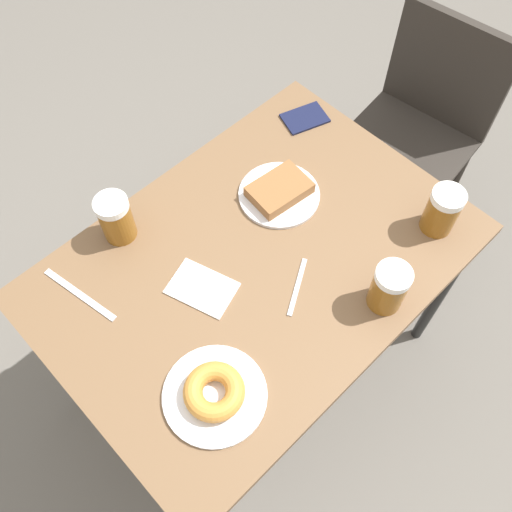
{
  "coord_description": "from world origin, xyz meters",
  "views": [
    {
      "loc": [
        0.52,
        -0.5,
        1.95
      ],
      "look_at": [
        0.0,
        0.0,
        0.73
      ],
      "focal_mm": 40.0,
      "sensor_mm": 36.0,
      "label": 1
    }
  ],
  "objects_px": {
    "beer_mug_left": "(442,211)",
    "napkin_folded": "(202,288)",
    "beer_mug_center": "(116,218)",
    "plate_with_cake": "(279,192)",
    "fork": "(297,287)",
    "plate_with_donut": "(214,393)",
    "beer_mug_right": "(389,288)",
    "passport_near_edge": "(305,118)",
    "chair": "(423,117)",
    "knife": "(80,294)"
  },
  "relations": [
    {
      "from": "beer_mug_left",
      "to": "napkin_folded",
      "type": "height_order",
      "value": "beer_mug_left"
    },
    {
      "from": "beer_mug_center",
      "to": "napkin_folded",
      "type": "height_order",
      "value": "beer_mug_center"
    },
    {
      "from": "plate_with_cake",
      "to": "fork",
      "type": "distance_m",
      "value": 0.28
    },
    {
      "from": "plate_with_cake",
      "to": "napkin_folded",
      "type": "height_order",
      "value": "plate_with_cake"
    },
    {
      "from": "plate_with_donut",
      "to": "beer_mug_right",
      "type": "height_order",
      "value": "beer_mug_right"
    },
    {
      "from": "plate_with_donut",
      "to": "passport_near_edge",
      "type": "xyz_separation_m",
      "value": [
        -0.43,
        0.74,
        -0.02
      ]
    },
    {
      "from": "plate_with_donut",
      "to": "napkin_folded",
      "type": "relative_size",
      "value": 1.26
    },
    {
      "from": "beer_mug_center",
      "to": "fork",
      "type": "bearing_deg",
      "value": 26.58
    },
    {
      "from": "chair",
      "to": "napkin_folded",
      "type": "distance_m",
      "value": 1.05
    },
    {
      "from": "plate_with_cake",
      "to": "beer_mug_left",
      "type": "bearing_deg",
      "value": 32.41
    },
    {
      "from": "fork",
      "to": "passport_near_edge",
      "type": "bearing_deg",
      "value": 131.49
    },
    {
      "from": "plate_with_donut",
      "to": "chair",
      "type": "bearing_deg",
      "value": 102.99
    },
    {
      "from": "plate_with_cake",
      "to": "beer_mug_center",
      "type": "bearing_deg",
      "value": -117.88
    },
    {
      "from": "plate_with_donut",
      "to": "beer_mug_center",
      "type": "distance_m",
      "value": 0.5
    },
    {
      "from": "beer_mug_right",
      "to": "knife",
      "type": "height_order",
      "value": "beer_mug_right"
    },
    {
      "from": "plate_with_cake",
      "to": "fork",
      "type": "xyz_separation_m",
      "value": [
        0.23,
        -0.16,
        -0.01
      ]
    },
    {
      "from": "napkin_folded",
      "to": "passport_near_edge",
      "type": "xyz_separation_m",
      "value": [
        -0.21,
        0.59,
        0.0
      ]
    },
    {
      "from": "plate_with_donut",
      "to": "passport_near_edge",
      "type": "height_order",
      "value": "plate_with_donut"
    },
    {
      "from": "plate_with_cake",
      "to": "plate_with_donut",
      "type": "relative_size",
      "value": 0.94
    },
    {
      "from": "napkin_folded",
      "to": "passport_near_edge",
      "type": "relative_size",
      "value": 1.25
    },
    {
      "from": "chair",
      "to": "passport_near_edge",
      "type": "relative_size",
      "value": 5.8
    },
    {
      "from": "plate_with_donut",
      "to": "knife",
      "type": "bearing_deg",
      "value": -170.61
    },
    {
      "from": "knife",
      "to": "passport_near_edge",
      "type": "height_order",
      "value": "passport_near_edge"
    },
    {
      "from": "beer_mug_left",
      "to": "knife",
      "type": "relative_size",
      "value": 0.6
    },
    {
      "from": "fork",
      "to": "passport_near_edge",
      "type": "distance_m",
      "value": 0.56
    },
    {
      "from": "chair",
      "to": "passport_near_edge",
      "type": "bearing_deg",
      "value": -116.9
    },
    {
      "from": "beer_mug_right",
      "to": "passport_near_edge",
      "type": "bearing_deg",
      "value": 151.21
    },
    {
      "from": "chair",
      "to": "beer_mug_left",
      "type": "height_order",
      "value": "chair"
    },
    {
      "from": "beer_mug_right",
      "to": "napkin_folded",
      "type": "bearing_deg",
      "value": -138.39
    },
    {
      "from": "chair",
      "to": "beer_mug_left",
      "type": "relative_size",
      "value": 6.34
    },
    {
      "from": "fork",
      "to": "passport_near_edge",
      "type": "relative_size",
      "value": 0.99
    },
    {
      "from": "plate_with_donut",
      "to": "passport_near_edge",
      "type": "relative_size",
      "value": 1.57
    },
    {
      "from": "knife",
      "to": "napkin_folded",
      "type": "bearing_deg",
      "value": 49.14
    },
    {
      "from": "chair",
      "to": "napkin_folded",
      "type": "xyz_separation_m",
      "value": [
        0.05,
        -1.03,
        0.19
      ]
    },
    {
      "from": "chair",
      "to": "fork",
      "type": "distance_m",
      "value": 0.9
    },
    {
      "from": "plate_with_cake",
      "to": "knife",
      "type": "xyz_separation_m",
      "value": [
        -0.13,
        -0.56,
        -0.02
      ]
    },
    {
      "from": "beer_mug_center",
      "to": "chair",
      "type": "bearing_deg",
      "value": 78.72
    },
    {
      "from": "knife",
      "to": "beer_mug_center",
      "type": "bearing_deg",
      "value": 112.04
    },
    {
      "from": "plate_with_cake",
      "to": "knife",
      "type": "relative_size",
      "value": 0.97
    },
    {
      "from": "plate_with_cake",
      "to": "plate_with_donut",
      "type": "distance_m",
      "value": 0.57
    },
    {
      "from": "chair",
      "to": "beer_mug_center",
      "type": "relative_size",
      "value": 6.34
    },
    {
      "from": "beer_mug_left",
      "to": "napkin_folded",
      "type": "distance_m",
      "value": 0.63
    },
    {
      "from": "beer_mug_left",
      "to": "passport_near_edge",
      "type": "xyz_separation_m",
      "value": [
        -0.5,
        0.03,
        -0.06
      ]
    },
    {
      "from": "passport_near_edge",
      "to": "plate_with_cake",
      "type": "bearing_deg",
      "value": -60.3
    },
    {
      "from": "knife",
      "to": "fork",
      "type": "bearing_deg",
      "value": 48.19
    },
    {
      "from": "beer_mug_left",
      "to": "knife",
      "type": "distance_m",
      "value": 0.92
    },
    {
      "from": "knife",
      "to": "beer_mug_right",
      "type": "bearing_deg",
      "value": 44.64
    },
    {
      "from": "beer_mug_right",
      "to": "knife",
      "type": "bearing_deg",
      "value": -135.36
    },
    {
      "from": "beer_mug_left",
      "to": "fork",
      "type": "relative_size",
      "value": 0.92
    },
    {
      "from": "plate_with_cake",
      "to": "knife",
      "type": "distance_m",
      "value": 0.57
    }
  ]
}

